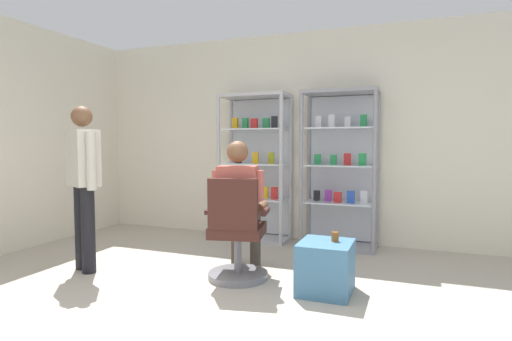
# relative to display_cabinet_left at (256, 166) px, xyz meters

# --- Properties ---
(ground_plane) EXTENTS (7.20, 7.20, 0.00)m
(ground_plane) POSITION_rel_display_cabinet_left_xyz_m (0.55, -2.76, -0.97)
(ground_plane) COLOR #B2A899
(back_wall) EXTENTS (6.00, 0.10, 2.70)m
(back_wall) POSITION_rel_display_cabinet_left_xyz_m (0.55, 0.24, 0.38)
(back_wall) COLOR silver
(back_wall) RESTS_ON ground
(display_cabinet_left) EXTENTS (0.90, 0.45, 1.90)m
(display_cabinet_left) POSITION_rel_display_cabinet_left_xyz_m (0.00, 0.00, 0.00)
(display_cabinet_left) COLOR #B7B7BC
(display_cabinet_left) RESTS_ON ground
(display_cabinet_right) EXTENTS (0.90, 0.45, 1.90)m
(display_cabinet_right) POSITION_rel_display_cabinet_left_xyz_m (1.10, 0.00, -0.00)
(display_cabinet_right) COLOR gray
(display_cabinet_right) RESTS_ON ground
(office_chair) EXTENTS (0.61, 0.57, 0.96)m
(office_chair) POSITION_rel_display_cabinet_left_xyz_m (0.43, -1.62, -0.57)
(office_chair) COLOR slate
(office_chair) RESTS_ON ground
(seated_shopkeeper) EXTENTS (0.54, 0.61, 1.29)m
(seated_shopkeeper) POSITION_rel_display_cabinet_left_xyz_m (0.40, -1.46, -0.25)
(seated_shopkeeper) COLOR #3F382D
(seated_shopkeeper) RESTS_ON ground
(storage_crate) EXTENTS (0.43, 0.47, 0.44)m
(storage_crate) POSITION_rel_display_cabinet_left_xyz_m (1.26, -1.63, -0.75)
(storage_crate) COLOR teal
(storage_crate) RESTS_ON ground
(tea_glass) EXTENTS (0.06, 0.06, 0.08)m
(tea_glass) POSITION_rel_display_cabinet_left_xyz_m (1.32, -1.58, -0.49)
(tea_glass) COLOR brown
(tea_glass) RESTS_ON storage_crate
(standing_customer) EXTENTS (0.48, 0.36, 1.63)m
(standing_customer) POSITION_rel_display_cabinet_left_xyz_m (-1.10, -1.89, -0.03)
(standing_customer) COLOR black
(standing_customer) RESTS_ON ground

